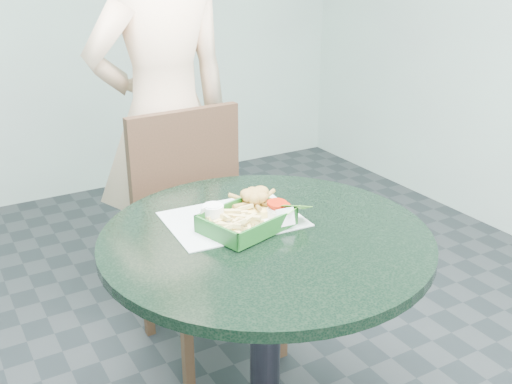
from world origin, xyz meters
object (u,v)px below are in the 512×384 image
cafe_table (265,293)px  dining_chair (200,217)px  diner_person (163,90)px  sauce_ramekin (217,213)px  crab_sandwich (264,207)px  food_basket (247,230)px

cafe_table → dining_chair: (0.10, 0.67, -0.05)m
cafe_table → diner_person: size_ratio=0.47×
sauce_ramekin → cafe_table: bearing=-56.9°
diner_person → crab_sandwich: (-0.05, -0.87, -0.17)m
dining_chair → diner_person: size_ratio=0.48×
diner_person → crab_sandwich: 0.89m
cafe_table → dining_chair: bearing=81.1°
cafe_table → sauce_ramekin: bearing=123.1°
cafe_table → diner_person: (0.10, 0.97, 0.39)m
food_basket → crab_sandwich: 0.10m
cafe_table → dining_chair: size_ratio=0.99×
diner_person → sauce_ramekin: bearing=75.5°
dining_chair → crab_sandwich: 0.63m
crab_sandwich → sauce_ramekin: (-0.14, 0.03, 0.00)m
cafe_table → crab_sandwich: 0.25m
crab_sandwich → food_basket: bearing=-150.8°
food_basket → dining_chair: bearing=77.6°
dining_chair → food_basket: 0.67m
dining_chair → sauce_ramekin: dining_chair is taller
cafe_table → crab_sandwich: bearing=62.3°
food_basket → sauce_ramekin: bearing=124.3°
dining_chair → sauce_ramekin: 0.63m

